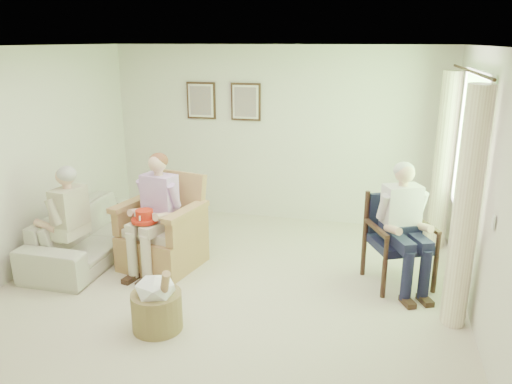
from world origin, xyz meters
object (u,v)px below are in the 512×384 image
wood_armchair (400,235)px  person_dark (402,218)px  person_wicker (156,205)px  wicker_armchair (163,238)px  red_hat (145,217)px  sofa (95,232)px  person_sofa (65,215)px  hatbox (157,303)px

wood_armchair → person_dark: 0.31m
person_wicker → person_dark: bearing=17.3°
wood_armchair → wicker_armchair: bearing=160.5°
person_wicker → person_dark: 2.78m
person_dark → red_hat: (-2.83, -0.44, -0.08)m
person_dark → sofa: bearing=155.4°
wood_armchair → sofa: bearing=157.9°
sofa → person_dark: bearing=-89.6°
person_wicker → person_sofa: bearing=-149.2°
wood_armchair → person_sofa: bearing=166.2°
wood_armchair → person_sofa: size_ratio=0.79×
wood_armchair → person_wicker: size_ratio=0.72×
wicker_armchair → red_hat: bearing=-86.9°
person_dark → person_sofa: size_ratio=1.09×
wood_armchair → person_wicker: bearing=163.5°
wood_armchair → person_dark: (-0.00, -0.17, 0.27)m
wicker_armchair → hatbox: (0.53, -1.35, -0.08)m
sofa → red_hat: 1.11m
wood_armchair → red_hat: size_ratio=3.33×
person_dark → hatbox: bearing=-172.2°
sofa → person_dark: person_dark is taller
person_dark → hatbox: (-2.24, -1.45, -0.54)m
person_wicker → person_dark: size_ratio=1.00×
person_dark → person_wicker: bearing=160.1°
person_wicker → person_sofa: size_ratio=1.09×
wood_armchair → sofa: 3.77m
sofa → person_sofa: (0.00, -0.55, 0.42)m
person_dark → red_hat: size_ratio=4.60×
red_hat → person_wicker: bearing=74.4°
person_dark → red_hat: 2.86m
wicker_armchair → red_hat: (-0.06, -0.34, 0.38)m
person_wicker → hatbox: person_wicker is taller
sofa → hatbox: size_ratio=2.96×
person_sofa → person_dark: bearing=105.5°
person_sofa → hatbox: 1.80m
red_hat → hatbox: bearing=-59.8°
person_wicker → person_dark: (2.77, 0.25, -0.00)m
wicker_armchair → person_sofa: person_sofa is taller
red_hat → hatbox: 1.25m
sofa → person_dark: size_ratio=1.52×
person_wicker → person_sofa: 1.05m
wicker_armchair → wood_armchair: (2.77, 0.27, 0.19)m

